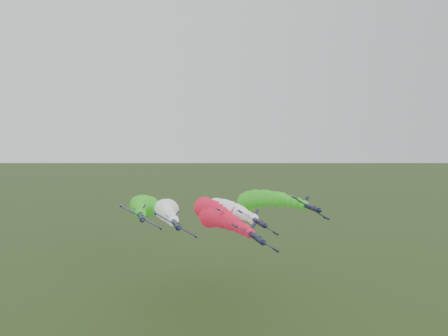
{
  "coord_description": "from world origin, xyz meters",
  "views": [
    {
      "loc": [
        -26.86,
        -94.34,
        58.28
      ],
      "look_at": [
        -3.82,
        -1.52,
        51.59
      ],
      "focal_mm": 35.0,
      "sensor_mm": 36.0,
      "label": 1
    }
  ],
  "objects": [
    {
      "name": "jet_trail",
      "position": [
        5.46,
        64.14,
        32.15
      ],
      "size": [
        15.49,
        84.39,
        16.36
      ],
      "rotation": [
        0.0,
        0.56,
        0.0
      ],
      "color": "black",
      "rests_on": "ground"
    },
    {
      "name": "jet_inner_right",
      "position": [
        7.42,
        51.0,
        33.63
      ],
      "size": [
        15.74,
        84.65,
        16.61
      ],
      "rotation": [
        0.0,
        0.56,
        0.0
      ],
      "color": "black",
      "rests_on": "ground"
    },
    {
      "name": "jet_outer_right",
      "position": [
        21.55,
        54.06,
        35.8
      ],
      "size": [
        15.62,
        84.52,
        16.49
      ],
      "rotation": [
        0.0,
        0.56,
        0.0
      ],
      "color": "black",
      "rests_on": "ground"
    },
    {
      "name": "jet_outer_left",
      "position": [
        -17.71,
        54.77,
        35.31
      ],
      "size": [
        15.62,
        84.52,
        16.49
      ],
      "rotation": [
        0.0,
        0.56,
        0.0
      ],
      "color": "black",
      "rests_on": "ground"
    },
    {
      "name": "jet_lead",
      "position": [
        2.96,
        39.26,
        33.12
      ],
      "size": [
        15.43,
        84.34,
        16.3
      ],
      "rotation": [
        0.0,
        0.56,
        0.0
      ],
      "color": "black",
      "rests_on": "ground"
    },
    {
      "name": "jet_inner_left",
      "position": [
        -10.94,
        49.93,
        34.27
      ],
      "size": [
        15.7,
        84.61,
        16.57
      ],
      "rotation": [
        0.0,
        0.56,
        0.0
      ],
      "color": "black",
      "rests_on": "ground"
    }
  ]
}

